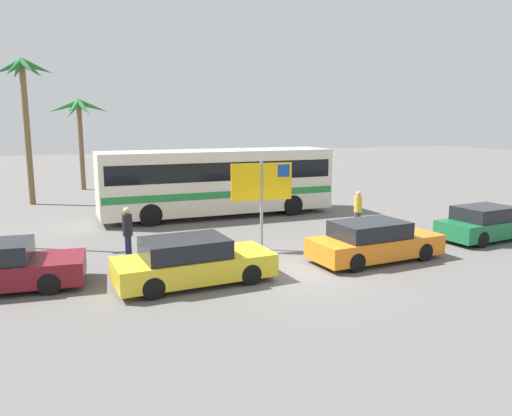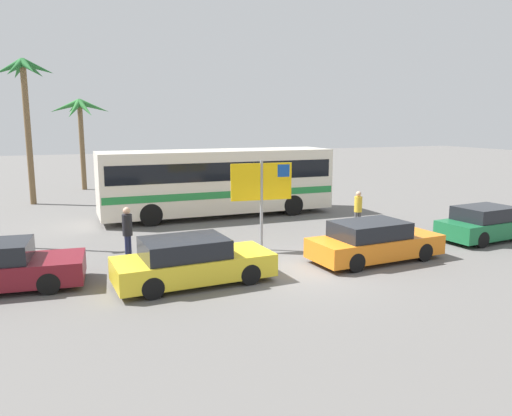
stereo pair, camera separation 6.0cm
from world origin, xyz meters
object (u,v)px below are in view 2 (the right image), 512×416
Objects in this scene: ferry_sign at (263,185)px; car_orange at (374,242)px; pedestrian_crossing_lot at (127,229)px; bus_front_coach at (217,179)px; car_yellow at (191,262)px; car_green at (487,224)px; pedestrian_by_bus at (358,208)px.

ferry_sign is 0.70× the size of car_orange.
car_orange is (2.86, -2.65, -1.69)m from ferry_sign.
bus_front_coach is at bearing 85.24° from pedestrian_crossing_lot.
car_green is at bearing 0.92° from car_yellow.
bus_front_coach is 7.03m from pedestrian_by_bus.
ferry_sign is at bearing 30.67° from pedestrian_crossing_lot.
car_yellow is at bearing -31.52° from pedestrian_crossing_lot.
car_yellow is at bearing -63.64° from pedestrian_by_bus.
ferry_sign is at bearing -74.69° from pedestrian_by_bus.
ferry_sign is at bearing 133.00° from car_orange.
car_yellow is 2.69× the size of pedestrian_by_bus.
ferry_sign is 1.77× the size of pedestrian_crossing_lot.
bus_front_coach is 2.45× the size of car_yellow.
pedestrian_crossing_lot is (-1.37, 2.90, 0.44)m from car_yellow.
car_orange is 8.06m from pedestrian_crossing_lot.
pedestrian_by_bus is at bearing 21.47° from ferry_sign.
bus_front_coach reaches higher than pedestrian_by_bus.
ferry_sign reaches higher than pedestrian_by_bus.
ferry_sign is 0.76× the size of car_green.
car_green is 11.93m from car_yellow.
pedestrian_by_bus is at bearing 23.11° from car_yellow.
car_orange is 2.71× the size of pedestrian_by_bus.
car_orange is at bearing -2.71° from car_yellow.
car_green is at bearing 24.39° from pedestrian_crossing_lot.
car_green and car_yellow have the same top height.
bus_front_coach is at bearing 128.05° from car_green.
car_yellow is (-6.15, -0.06, 0.00)m from car_orange.
pedestrian_crossing_lot is at bearing -176.27° from ferry_sign.
car_orange is at bearing -75.47° from bus_front_coach.
car_green is 4.94m from pedestrian_by_bus.
pedestrian_by_bus is at bearing 59.32° from car_orange.
car_yellow is 9.07m from pedestrian_by_bus.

